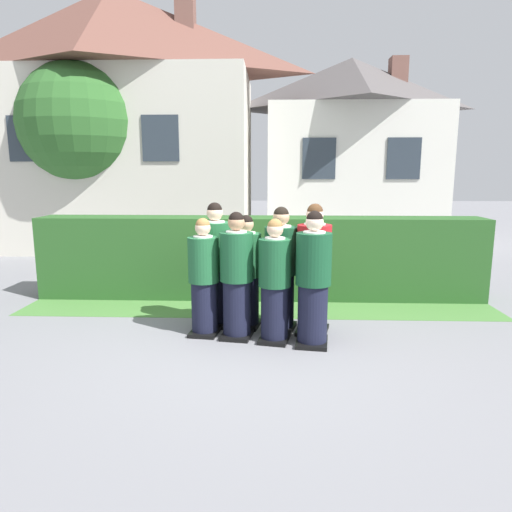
% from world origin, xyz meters
% --- Properties ---
extents(ground_plane, '(60.00, 60.00, 0.00)m').
position_xyz_m(ground_plane, '(0.00, 0.00, 0.00)').
color(ground_plane, slate).
extents(student_front_row_0, '(0.41, 0.52, 1.55)m').
position_xyz_m(student_front_row_0, '(-0.68, 0.16, 0.74)').
color(student_front_row_0, black).
rests_on(student_front_row_0, ground).
extents(student_front_row_1, '(0.44, 0.52, 1.64)m').
position_xyz_m(student_front_row_1, '(-0.24, 0.07, 0.78)').
color(student_front_row_1, black).
rests_on(student_front_row_1, ground).
extents(student_front_row_2, '(0.44, 0.51, 1.57)m').
position_xyz_m(student_front_row_2, '(0.25, -0.06, 0.75)').
color(student_front_row_2, black).
rests_on(student_front_row_2, ground).
extents(student_front_row_3, '(0.45, 0.55, 1.68)m').
position_xyz_m(student_front_row_3, '(0.72, -0.16, 0.80)').
color(student_front_row_3, black).
rests_on(student_front_row_3, ground).
extents(student_rear_row_0, '(0.49, 0.57, 1.73)m').
position_xyz_m(student_rear_row_0, '(-0.58, 0.59, 0.82)').
color(student_rear_row_0, black).
rests_on(student_rear_row_0, ground).
extents(student_rear_row_1, '(0.44, 0.51, 1.56)m').
position_xyz_m(student_rear_row_1, '(-0.14, 0.50, 0.74)').
color(student_rear_row_1, black).
rests_on(student_rear_row_1, ground).
extents(student_rear_row_2, '(0.49, 0.56, 1.69)m').
position_xyz_m(student_rear_row_2, '(0.33, 0.39, 0.80)').
color(student_rear_row_2, black).
rests_on(student_rear_row_2, ground).
extents(student_in_red_blazer, '(0.50, 0.58, 1.73)m').
position_xyz_m(student_in_red_blazer, '(0.76, 0.29, 0.83)').
color(student_in_red_blazer, black).
rests_on(student_in_red_blazer, ground).
extents(hedge, '(7.52, 0.70, 1.39)m').
position_xyz_m(hedge, '(0.00, 2.06, 0.69)').
color(hedge, '#285623').
rests_on(hedge, ground).
extents(school_building_main, '(5.36, 4.33, 5.56)m').
position_xyz_m(school_building_main, '(2.59, 9.10, 2.85)').
color(school_building_main, silver).
rests_on(school_building_main, ground).
extents(school_building_annex, '(7.83, 3.67, 6.97)m').
position_xyz_m(school_building_annex, '(-4.18, 7.40, 3.58)').
color(school_building_annex, beige).
rests_on(school_building_annex, ground).
extents(oak_tree_left, '(3.09, 3.09, 4.92)m').
position_xyz_m(oak_tree_left, '(-4.71, 6.26, 3.37)').
color(oak_tree_left, brown).
rests_on(oak_tree_left, ground).
extents(lawn_strip, '(7.52, 0.90, 0.01)m').
position_xyz_m(lawn_strip, '(0.00, 1.26, 0.00)').
color(lawn_strip, '#477A38').
rests_on(lawn_strip, ground).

